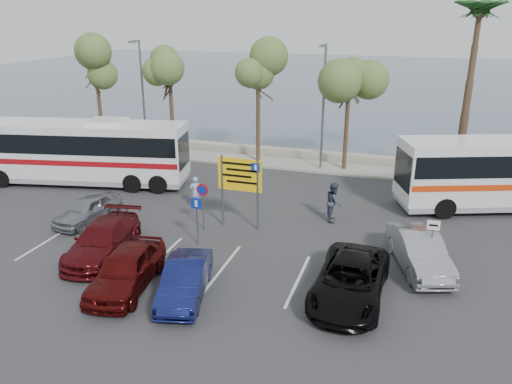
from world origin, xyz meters
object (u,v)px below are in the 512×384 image
(car_blue, at_px, (185,280))
(suv_black, at_px, (350,280))
(car_red, at_px, (126,269))
(pedestrian_far, at_px, (334,202))
(pedestrian_near, at_px, (195,192))
(coach_bus_left, at_px, (80,154))
(car_silver_b, at_px, (420,251))
(street_lamp_left, at_px, (142,92))
(street_lamp_right, at_px, (323,101))
(direction_sign, at_px, (240,180))
(car_silver_a, at_px, (88,209))
(car_maroon, at_px, (103,240))

(car_blue, bearing_deg, suv_black, 2.86)
(car_red, xyz_separation_m, pedestrian_far, (6.45, 8.92, 0.21))
(pedestrian_near, bearing_deg, suv_black, 113.54)
(coach_bus_left, distance_m, car_silver_b, 20.50)
(car_silver_b, distance_m, pedestrian_near, 12.11)
(street_lamp_left, distance_m, pedestrian_far, 17.60)
(street_lamp_right, xyz_separation_m, direction_sign, (-2.00, -10.32, -2.17))
(street_lamp_left, xyz_separation_m, pedestrian_far, (15.21, -8.10, -3.59))
(car_blue, xyz_separation_m, car_silver_b, (8.23, 4.90, 0.08))
(car_silver_a, height_order, car_maroon, car_maroon)
(car_silver_b, xyz_separation_m, pedestrian_near, (-11.59, 3.50, 0.09))
(street_lamp_right, relative_size, direction_sign, 2.23)
(pedestrian_near, bearing_deg, street_lamp_right, -151.92)
(street_lamp_right, bearing_deg, direction_sign, -100.94)
(pedestrian_near, distance_m, pedestrian_far, 7.42)
(car_maroon, bearing_deg, car_red, -49.41)
(direction_sign, height_order, car_red, direction_sign)
(street_lamp_left, distance_m, pedestrian_near, 12.15)
(street_lamp_right, xyz_separation_m, coach_bus_left, (-13.45, -7.02, -2.73))
(suv_black, distance_m, car_silver_b, 3.97)
(car_red, bearing_deg, car_maroon, 131.92)
(street_lamp_right, height_order, direction_sign, street_lamp_right)
(car_maroon, bearing_deg, suv_black, -10.40)
(direction_sign, bearing_deg, pedestrian_far, 27.85)
(suv_black, height_order, pedestrian_near, pedestrian_near)
(car_silver_b, bearing_deg, pedestrian_far, 118.25)
(car_silver_a, bearing_deg, street_lamp_right, 59.12)
(street_lamp_right, distance_m, car_red, 17.95)
(coach_bus_left, xyz_separation_m, car_silver_b, (19.85, -5.00, -1.11))
(suv_black, bearing_deg, street_lamp_left, 140.05)
(car_maroon, bearing_deg, car_silver_b, 3.43)
(street_lamp_left, xyz_separation_m, pedestrian_near, (7.81, -8.52, -3.75))
(car_blue, bearing_deg, car_silver_a, 133.77)
(pedestrian_near, bearing_deg, coach_bus_left, -40.84)
(coach_bus_left, xyz_separation_m, pedestrian_far, (15.67, -1.08, -0.86))
(street_lamp_left, distance_m, direction_sign, 15.24)
(car_red, bearing_deg, car_silver_b, 17.01)
(car_silver_b, bearing_deg, coach_bus_left, 147.24)
(street_lamp_left, relative_size, street_lamp_right, 1.00)
(direction_sign, height_order, coach_bus_left, coach_bus_left)
(car_silver_a, height_order, car_blue, car_blue)
(car_maroon, distance_m, car_red, 3.13)
(car_blue, bearing_deg, car_red, 168.63)
(street_lamp_left, height_order, suv_black, street_lamp_left)
(car_silver_b, xyz_separation_m, pedestrian_far, (-4.19, 3.92, 0.25))
(street_lamp_left, relative_size, direction_sign, 2.23)
(street_lamp_left, height_order, pedestrian_far, street_lamp_left)
(car_silver_a, bearing_deg, car_blue, -24.93)
(car_silver_a, height_order, pedestrian_near, pedestrian_near)
(direction_sign, xyz_separation_m, coach_bus_left, (-11.46, 3.30, -0.56))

